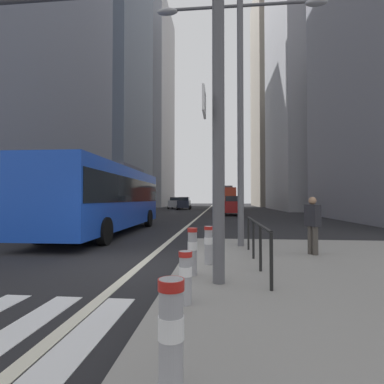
{
  "coord_description": "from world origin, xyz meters",
  "views": [
    {
      "loc": [
        1.96,
        -7.11,
        1.65
      ],
      "look_at": [
        -2.28,
        37.15,
        2.71
      ],
      "focal_mm": 27.33,
      "sensor_mm": 36.0,
      "label": 1
    }
  ],
  "objects_px": {
    "bollard_right": "(192,249)",
    "pedestrian_walking": "(313,223)",
    "car_oncoming_mid": "(184,203)",
    "bollard_front": "(171,336)",
    "car_oncoming_far": "(176,203)",
    "bollard_left": "(185,274)",
    "city_bus_red_receding": "(226,198)",
    "car_receding_near": "(225,202)",
    "traffic_signal_gantry": "(111,68)",
    "city_bus_blue_oncoming": "(108,195)",
    "car_receding_far": "(233,205)",
    "street_lamp_post": "(240,87)",
    "bollard_back": "(208,243)"
  },
  "relations": [
    {
      "from": "bollard_front",
      "to": "bollard_right",
      "type": "xyz_separation_m",
      "value": [
        -0.19,
        3.65,
        0.0
      ]
    },
    {
      "from": "city_bus_red_receding",
      "to": "car_receding_far",
      "type": "relative_size",
      "value": 2.52
    },
    {
      "from": "car_oncoming_mid",
      "to": "pedestrian_walking",
      "type": "xyz_separation_m",
      "value": [
        8.07,
        -37.12,
        0.01
      ]
    },
    {
      "from": "car_receding_near",
      "to": "bollard_back",
      "type": "bearing_deg",
      "value": -91.34
    },
    {
      "from": "bollard_left",
      "to": "bollard_back",
      "type": "height_order",
      "value": "bollard_back"
    },
    {
      "from": "bollard_left",
      "to": "bollard_right",
      "type": "xyz_separation_m",
      "value": [
        -0.05,
        1.6,
        0.09
      ]
    },
    {
      "from": "car_oncoming_far",
      "to": "bollard_front",
      "type": "bearing_deg",
      "value": -81.37
    },
    {
      "from": "car_oncoming_mid",
      "to": "pedestrian_walking",
      "type": "relative_size",
      "value": 2.79
    },
    {
      "from": "bollard_left",
      "to": "street_lamp_post",
      "type": "bearing_deg",
      "value": 77.68
    },
    {
      "from": "car_receding_near",
      "to": "bollard_left",
      "type": "relative_size",
      "value": 5.92
    },
    {
      "from": "car_oncoming_mid",
      "to": "car_oncoming_far",
      "type": "height_order",
      "value": "same"
    },
    {
      "from": "car_oncoming_mid",
      "to": "car_receding_near",
      "type": "relative_size",
      "value": 0.98
    },
    {
      "from": "street_lamp_post",
      "to": "bollard_right",
      "type": "height_order",
      "value": "street_lamp_post"
    },
    {
      "from": "car_receding_near",
      "to": "car_receding_far",
      "type": "xyz_separation_m",
      "value": [
        0.33,
        -30.33,
        -0.0
      ]
    },
    {
      "from": "car_oncoming_far",
      "to": "bollard_front",
      "type": "xyz_separation_m",
      "value": [
        7.1,
        -46.77,
        -0.33
      ]
    },
    {
      "from": "city_bus_blue_oncoming",
      "to": "bollard_front",
      "type": "height_order",
      "value": "city_bus_blue_oncoming"
    },
    {
      "from": "city_bus_blue_oncoming",
      "to": "city_bus_red_receding",
      "type": "xyz_separation_m",
      "value": [
        6.18,
        28.19,
        -0.0
      ]
    },
    {
      "from": "car_oncoming_far",
      "to": "traffic_signal_gantry",
      "type": "height_order",
      "value": "traffic_signal_gantry"
    },
    {
      "from": "car_oncoming_far",
      "to": "street_lamp_post",
      "type": "height_order",
      "value": "street_lamp_post"
    },
    {
      "from": "car_oncoming_far",
      "to": "bollard_left",
      "type": "relative_size",
      "value": 5.96
    },
    {
      "from": "city_bus_red_receding",
      "to": "bollard_right",
      "type": "bearing_deg",
      "value": -92.13
    },
    {
      "from": "city_bus_red_receding",
      "to": "car_receding_near",
      "type": "height_order",
      "value": "city_bus_red_receding"
    },
    {
      "from": "bollard_front",
      "to": "bollard_left",
      "type": "relative_size",
      "value": 1.22
    },
    {
      "from": "city_bus_blue_oncoming",
      "to": "car_oncoming_mid",
      "type": "relative_size",
      "value": 2.54
    },
    {
      "from": "car_receding_far",
      "to": "car_oncoming_far",
      "type": "height_order",
      "value": "same"
    },
    {
      "from": "city_bus_blue_oncoming",
      "to": "bollard_front",
      "type": "relative_size",
      "value": 12.06
    },
    {
      "from": "bollard_back",
      "to": "pedestrian_walking",
      "type": "relative_size",
      "value": 0.56
    },
    {
      "from": "city_bus_blue_oncoming",
      "to": "pedestrian_walking",
      "type": "relative_size",
      "value": 7.1
    },
    {
      "from": "traffic_signal_gantry",
      "to": "street_lamp_post",
      "type": "distance_m",
      "value": 5.14
    },
    {
      "from": "bollard_front",
      "to": "pedestrian_walking",
      "type": "distance_m",
      "value": 6.74
    },
    {
      "from": "car_receding_near",
      "to": "pedestrian_walking",
      "type": "bearing_deg",
      "value": -88.33
    },
    {
      "from": "city_bus_blue_oncoming",
      "to": "car_receding_far",
      "type": "distance_m",
      "value": 17.63
    },
    {
      "from": "car_oncoming_far",
      "to": "bollard_left",
      "type": "height_order",
      "value": "car_oncoming_far"
    },
    {
      "from": "bollard_front",
      "to": "bollard_back",
      "type": "relative_size",
      "value": 1.05
    },
    {
      "from": "car_receding_far",
      "to": "street_lamp_post",
      "type": "relative_size",
      "value": 0.53
    },
    {
      "from": "car_oncoming_far",
      "to": "bollard_left",
      "type": "distance_m",
      "value": 45.26
    },
    {
      "from": "car_oncoming_far",
      "to": "bollard_back",
      "type": "distance_m",
      "value": 42.77
    },
    {
      "from": "city_bus_blue_oncoming",
      "to": "car_receding_near",
      "type": "height_order",
      "value": "city_bus_blue_oncoming"
    },
    {
      "from": "car_receding_near",
      "to": "pedestrian_walking",
      "type": "xyz_separation_m",
      "value": [
        1.51,
        -52.04,
        0.01
      ]
    },
    {
      "from": "car_oncoming_mid",
      "to": "bollard_front",
      "type": "bearing_deg",
      "value": -83.12
    },
    {
      "from": "traffic_signal_gantry",
      "to": "street_lamp_post",
      "type": "height_order",
      "value": "street_lamp_post"
    },
    {
      "from": "bollard_front",
      "to": "bollard_left",
      "type": "distance_m",
      "value": 2.06
    },
    {
      "from": "street_lamp_post",
      "to": "city_bus_blue_oncoming",
      "type": "bearing_deg",
      "value": 145.5
    },
    {
      "from": "car_oncoming_far",
      "to": "traffic_signal_gantry",
      "type": "relative_size",
      "value": 0.74
    },
    {
      "from": "bollard_back",
      "to": "street_lamp_post",
      "type": "bearing_deg",
      "value": 71.26
    },
    {
      "from": "bollard_back",
      "to": "city_bus_blue_oncoming",
      "type": "bearing_deg",
      "value": 126.58
    },
    {
      "from": "city_bus_red_receding",
      "to": "car_oncoming_far",
      "type": "distance_m",
      "value": 10.89
    },
    {
      "from": "car_oncoming_far",
      "to": "bollard_back",
      "type": "height_order",
      "value": "car_oncoming_far"
    },
    {
      "from": "city_bus_red_receding",
      "to": "car_oncoming_far",
      "type": "height_order",
      "value": "city_bus_red_receding"
    },
    {
      "from": "bollard_right",
      "to": "pedestrian_walking",
      "type": "distance_m",
      "value": 3.92
    }
  ]
}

